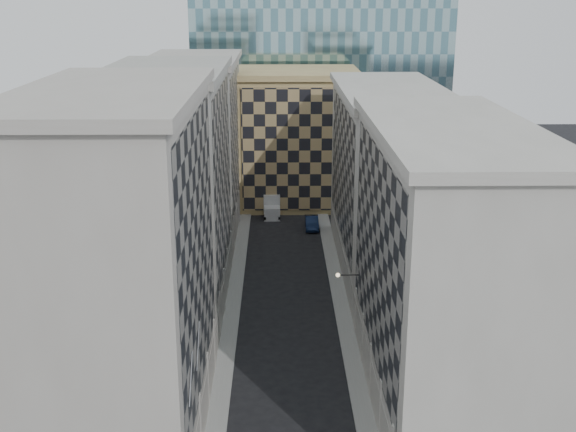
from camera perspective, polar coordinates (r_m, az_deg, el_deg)
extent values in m
cube|color=gray|center=(69.25, -4.44, -7.55)|extent=(1.50, 100.00, 0.15)
cube|color=gray|center=(69.38, 4.32, -7.50)|extent=(1.50, 100.00, 0.15)
cube|color=#A39C93|center=(48.19, -12.96, -4.65)|extent=(10.00, 22.00, 23.00)
cube|color=gray|center=(46.87, -7.24, -3.00)|extent=(0.25, 19.36, 18.00)
cube|color=#A39C93|center=(51.94, -6.84, -14.87)|extent=(0.45, 21.12, 3.20)
cube|color=#A39C93|center=(45.20, -13.98, 9.43)|extent=(10.80, 22.80, 0.70)
cylinder|color=#A39C93|center=(49.34, -7.37, -15.98)|extent=(0.90, 0.90, 4.40)
cylinder|color=#A39C93|center=(53.98, -6.73, -12.77)|extent=(0.90, 0.90, 4.40)
cylinder|color=#A39C93|center=(58.78, -6.20, -10.08)|extent=(0.90, 0.90, 4.40)
cube|color=#99988E|center=(68.89, -9.28, 1.83)|extent=(10.00, 22.00, 22.00)
cube|color=gray|center=(67.96, -5.27, 3.08)|extent=(0.25, 19.36, 17.00)
cube|color=#99988E|center=(71.43, -5.09, -5.42)|extent=(0.45, 21.12, 3.20)
cube|color=#99988E|center=(66.79, -9.76, 11.25)|extent=(10.80, 22.80, 0.70)
cylinder|color=#99988E|center=(63.69, -5.76, -7.80)|extent=(0.90, 0.90, 4.40)
cylinder|color=#99988E|center=(68.69, -5.39, -5.85)|extent=(0.90, 0.90, 4.40)
cylinder|color=#99988E|center=(73.76, -5.07, -4.17)|extent=(0.90, 0.90, 4.40)
cylinder|color=#99988E|center=(78.89, -4.79, -2.70)|extent=(0.90, 0.90, 4.40)
cube|color=#A39C93|center=(90.21, -7.32, 5.28)|extent=(10.00, 22.00, 21.00)
cube|color=gray|center=(89.49, -4.23, 6.26)|extent=(0.25, 19.36, 16.00)
cube|color=#A39C93|center=(92.06, -4.14, -0.11)|extent=(0.45, 21.12, 3.20)
cube|color=#A39C93|center=(88.59, -7.59, 12.15)|extent=(10.80, 22.80, 0.70)
cylinder|color=#A39C93|center=(84.06, -4.55, -1.41)|extent=(0.90, 0.90, 4.40)
cylinder|color=#A39C93|center=(89.27, -4.34, -0.27)|extent=(0.90, 0.90, 4.40)
cylinder|color=#A39C93|center=(94.52, -4.15, 0.74)|extent=(0.90, 0.90, 4.40)
cylinder|color=#A39C93|center=(99.79, -3.98, 1.65)|extent=(0.90, 0.90, 4.40)
cube|color=#AAA69C|center=(52.75, 12.25, -4.39)|extent=(10.00, 26.00, 20.00)
cube|color=gray|center=(51.33, 7.04, -2.94)|extent=(0.25, 22.88, 15.00)
cube|color=#AAA69C|center=(55.54, 6.74, -12.56)|extent=(0.45, 24.96, 3.20)
cube|color=#AAA69C|center=(49.92, 13.01, 6.71)|extent=(10.80, 26.80, 0.70)
cylinder|color=#AAA69C|center=(50.85, 7.71, -14.88)|extent=(0.90, 0.90, 4.40)
cylinder|color=#AAA69C|center=(55.27, 6.92, -12.02)|extent=(0.90, 0.90, 4.40)
cylinder|color=#AAA69C|center=(59.81, 6.26, -9.58)|extent=(0.90, 0.90, 4.40)
cylinder|color=#AAA69C|center=(64.45, 5.71, -7.48)|extent=(0.90, 0.90, 4.40)
cube|color=#AAA69C|center=(78.13, 7.92, 2.61)|extent=(10.00, 28.00, 19.00)
cube|color=gray|center=(77.17, 4.37, 3.69)|extent=(0.25, 24.64, 14.00)
cube|color=#AAA69C|center=(79.92, 4.28, -2.87)|extent=(0.45, 26.88, 3.20)
cube|color=#AAA69C|center=(76.24, 8.23, 9.78)|extent=(10.80, 28.80, 0.70)
cube|color=tan|center=(102.71, 0.76, 6.04)|extent=(16.00, 14.00, 18.00)
cube|color=tan|center=(95.76, 0.88, 5.21)|extent=(15.20, 0.25, 16.50)
cube|color=tan|center=(101.28, 0.78, 11.26)|extent=(16.80, 14.80, 0.80)
cube|color=#2B2621|center=(115.67, -0.43, 9.84)|extent=(6.00, 6.00, 28.00)
cylinder|color=gray|center=(42.66, -7.69, -12.61)|extent=(0.10, 2.33, 2.33)
cylinder|color=gray|center=(46.14, -7.12, -10.14)|extent=(0.10, 2.33, 2.33)
cylinder|color=black|center=(61.45, 4.80, -4.67)|extent=(1.80, 0.08, 0.08)
sphere|color=#FFE5B2|center=(61.37, 3.96, -4.68)|extent=(0.36, 0.36, 0.36)
cube|color=silver|center=(96.22, -1.27, 0.25)|extent=(2.16, 2.35, 1.72)
cube|color=silver|center=(98.42, -1.30, 1.03)|extent=(2.28, 3.50, 2.97)
cylinder|color=black|center=(95.60, -1.84, -0.14)|extent=(0.31, 0.87, 0.86)
cylinder|color=black|center=(95.63, -0.69, -0.12)|extent=(0.31, 0.87, 0.86)
cylinder|color=black|center=(99.81, -1.86, 0.62)|extent=(0.31, 0.87, 0.86)
cylinder|color=black|center=(99.84, -0.76, 0.64)|extent=(0.31, 0.87, 0.86)
imported|color=#101C3B|center=(92.43, 1.89, -0.53)|extent=(1.68, 4.76, 1.57)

